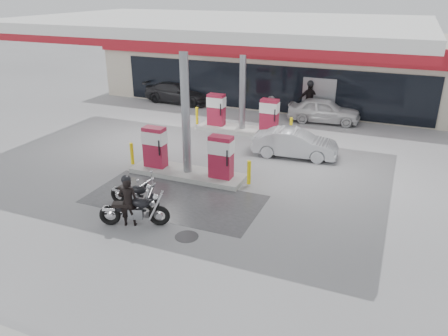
# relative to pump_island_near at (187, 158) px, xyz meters

# --- Properties ---
(ground) EXTENTS (90.00, 90.00, 0.00)m
(ground) POSITION_rel_pump_island_near_xyz_m (0.00, -2.00, -0.71)
(ground) COLOR gray
(ground) RESTS_ON ground
(wet_patch) EXTENTS (6.00, 3.00, 0.00)m
(wet_patch) POSITION_rel_pump_island_near_xyz_m (0.50, -2.00, -0.71)
(wet_patch) COLOR #4C4C4F
(wet_patch) RESTS_ON ground
(drain_cover) EXTENTS (0.70, 0.70, 0.01)m
(drain_cover) POSITION_rel_pump_island_near_xyz_m (2.00, -4.00, -0.71)
(drain_cover) COLOR #38383A
(drain_cover) RESTS_ON ground
(store_building) EXTENTS (22.00, 8.22, 4.00)m
(store_building) POSITION_rel_pump_island_near_xyz_m (0.01, 13.94, 1.30)
(store_building) COLOR #B0A693
(store_building) RESTS_ON ground
(canopy) EXTENTS (16.00, 10.02, 5.51)m
(canopy) POSITION_rel_pump_island_near_xyz_m (0.00, 3.00, 4.56)
(canopy) COLOR silver
(canopy) RESTS_ON ground
(pump_island_near) EXTENTS (5.14, 1.30, 1.78)m
(pump_island_near) POSITION_rel_pump_island_near_xyz_m (0.00, 0.00, 0.00)
(pump_island_near) COLOR #9E9E99
(pump_island_near) RESTS_ON ground
(pump_island_far) EXTENTS (5.14, 1.30, 1.78)m
(pump_island_far) POSITION_rel_pump_island_near_xyz_m (0.00, 6.00, 0.00)
(pump_island_far) COLOR #9E9E99
(pump_island_far) RESTS_ON ground
(main_motorcycle) EXTENTS (2.07, 1.06, 1.12)m
(main_motorcycle) POSITION_rel_pump_island_near_xyz_m (0.27, -3.98, -0.22)
(main_motorcycle) COLOR black
(main_motorcycle) RESTS_ON ground
(biker_main) EXTENTS (0.68, 0.59, 1.58)m
(biker_main) POSITION_rel_pump_island_near_xyz_m (0.08, -4.06, 0.08)
(biker_main) COLOR black
(biker_main) RESTS_ON ground
(parked_motorcycle) EXTENTS (1.93, 0.74, 0.99)m
(parked_motorcycle) POSITION_rel_pump_island_near_xyz_m (-0.39, -3.00, -0.27)
(parked_motorcycle) COLOR black
(parked_motorcycle) RESTS_ON ground
(sedan_white) EXTENTS (3.93, 1.87, 1.30)m
(sedan_white) POSITION_rel_pump_island_near_xyz_m (3.46, 9.20, -0.06)
(sedan_white) COLOR silver
(sedan_white) RESTS_ON ground
(attendant) EXTENTS (0.91, 1.01, 1.70)m
(attendant) POSITION_rel_pump_island_near_xyz_m (1.21, 7.00, 0.14)
(attendant) COLOR #4D4D51
(attendant) RESTS_ON ground
(hatchback_silver) EXTENTS (3.68, 1.57, 1.18)m
(hatchback_silver) POSITION_rel_pump_island_near_xyz_m (3.30, 3.60, -0.12)
(hatchback_silver) COLOR #AEB1B6
(hatchback_silver) RESTS_ON ground
(parked_car_left) EXTENTS (4.46, 2.05, 1.26)m
(parked_car_left) POSITION_rel_pump_island_near_xyz_m (-5.72, 10.00, -0.08)
(parked_car_left) COLOR black
(parked_car_left) RESTS_ON ground
(biker_walking) EXTENTS (1.23, 0.87, 1.94)m
(biker_walking) POSITION_rel_pump_island_near_xyz_m (2.52, 9.80, 0.26)
(biker_walking) COLOR black
(biker_walking) RESTS_ON ground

